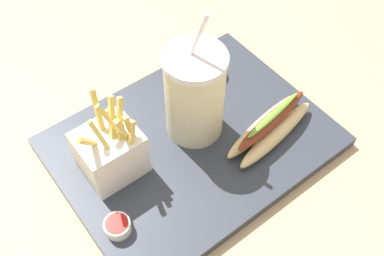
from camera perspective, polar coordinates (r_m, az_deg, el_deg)
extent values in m
cube|color=tan|center=(0.78, 0.00, -2.67)|extent=(2.40, 2.40, 0.02)
cube|color=#2D333D|center=(0.76, 0.00, -1.82)|extent=(0.45, 0.34, 0.02)
cylinder|color=beige|center=(0.71, 0.34, 4.00)|extent=(0.10, 0.10, 0.16)
cylinder|color=white|center=(0.65, 0.37, 8.81)|extent=(0.10, 0.10, 0.01)
cylinder|color=white|center=(0.63, 0.84, 11.73)|extent=(0.02, 0.03, 0.08)
cube|color=white|center=(0.70, -10.39, -3.13)|extent=(0.09, 0.08, 0.09)
cube|color=#E5C660|center=(0.65, -9.93, 0.29)|extent=(0.03, 0.04, 0.08)
cube|color=#E5C660|center=(0.65, -7.91, -0.22)|extent=(0.02, 0.01, 0.08)
cube|color=#E5C660|center=(0.64, -13.09, -1.75)|extent=(0.04, 0.04, 0.08)
cube|color=#E5C660|center=(0.64, -8.67, -0.61)|extent=(0.03, 0.01, 0.08)
cube|color=#E5C660|center=(0.67, -9.25, 0.62)|extent=(0.03, 0.02, 0.07)
cube|color=#E5C660|center=(0.65, -7.96, -1.20)|extent=(0.03, 0.02, 0.06)
cube|color=#E5C660|center=(0.66, -11.86, 1.64)|extent=(0.02, 0.03, 0.09)
cube|color=#E5C660|center=(0.65, -9.19, 0.75)|extent=(0.03, 0.03, 0.07)
cube|color=#E5C660|center=(0.65, -11.38, -1.57)|extent=(0.02, 0.04, 0.07)
cube|color=#E5C660|center=(0.67, -10.69, 1.35)|extent=(0.03, 0.02, 0.06)
cube|color=#E5C660|center=(0.65, -10.19, 0.80)|extent=(0.03, 0.03, 0.07)
ellipsoid|color=#E5C689|center=(0.76, 10.74, -0.75)|extent=(0.19, 0.05, 0.03)
ellipsoid|color=#E5C689|center=(0.76, 9.15, 0.37)|extent=(0.19, 0.05, 0.03)
ellipsoid|color=maroon|center=(0.74, 10.22, 1.05)|extent=(0.17, 0.05, 0.02)
ellipsoid|color=#6B9E33|center=(0.73, 10.36, 1.69)|extent=(0.13, 0.03, 0.01)
cylinder|color=white|center=(0.85, 2.78, 7.40)|extent=(0.04, 0.04, 0.02)
cylinder|color=#B2140F|center=(0.84, 2.80, 7.82)|extent=(0.03, 0.03, 0.01)
cylinder|color=white|center=(0.67, -9.51, -12.30)|extent=(0.04, 0.04, 0.02)
cylinder|color=#B2140F|center=(0.67, -9.60, -12.01)|extent=(0.03, 0.03, 0.01)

